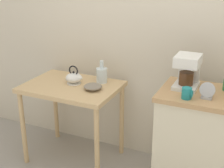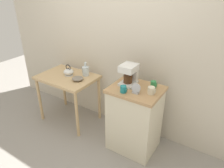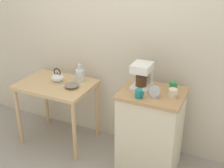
{
  "view_description": "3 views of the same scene",
  "coord_description": "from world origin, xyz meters",
  "px_view_note": "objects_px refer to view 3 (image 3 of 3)",
  "views": [
    {
      "loc": [
        0.87,
        -2.3,
        1.81
      ],
      "look_at": [
        -0.17,
        -0.03,
        0.86
      ],
      "focal_mm": 51.38,
      "sensor_mm": 36.0,
      "label": 1
    },
    {
      "loc": [
        1.52,
        -2.04,
        2.08
      ],
      "look_at": [
        0.23,
        -0.02,
        0.88
      ],
      "focal_mm": 33.86,
      "sensor_mm": 36.0,
      "label": 2
    },
    {
      "loc": [
        1.26,
        -2.44,
        2.11
      ],
      "look_at": [
        0.16,
        -0.07,
        0.93
      ],
      "focal_mm": 46.0,
      "sensor_mm": 36.0,
      "label": 3
    }
  ],
  "objects_px": {
    "mug_tall_green": "(173,86)",
    "mug_dark_teal": "(139,94)",
    "teakettle": "(58,78)",
    "glass_carafe_vase": "(80,75)",
    "table_clock": "(154,92)",
    "bowl_stoneware": "(72,85)",
    "mug_small_cream": "(173,93)",
    "coffee_maker": "(142,74)"
  },
  "relations": [
    {
      "from": "mug_tall_green",
      "to": "mug_dark_teal",
      "type": "bearing_deg",
      "value": -130.64
    },
    {
      "from": "teakettle",
      "to": "mug_dark_teal",
      "type": "bearing_deg",
      "value": -11.75
    },
    {
      "from": "glass_carafe_vase",
      "to": "mug_dark_teal",
      "type": "distance_m",
      "value": 0.93
    },
    {
      "from": "mug_tall_green",
      "to": "table_clock",
      "type": "xyz_separation_m",
      "value": [
        -0.12,
        -0.23,
        0.01
      ]
    },
    {
      "from": "bowl_stoneware",
      "to": "mug_small_cream",
      "type": "distance_m",
      "value": 1.14
    },
    {
      "from": "bowl_stoneware",
      "to": "teakettle",
      "type": "relative_size",
      "value": 0.88
    },
    {
      "from": "glass_carafe_vase",
      "to": "teakettle",
      "type": "bearing_deg",
      "value": -147.74
    },
    {
      "from": "teakettle",
      "to": "mug_dark_teal",
      "type": "height_order",
      "value": "mug_dark_teal"
    },
    {
      "from": "table_clock",
      "to": "mug_dark_teal",
      "type": "bearing_deg",
      "value": -155.12
    },
    {
      "from": "coffee_maker",
      "to": "table_clock",
      "type": "distance_m",
      "value": 0.27
    },
    {
      "from": "coffee_maker",
      "to": "mug_dark_teal",
      "type": "bearing_deg",
      "value": -77.16
    },
    {
      "from": "glass_carafe_vase",
      "to": "mug_tall_green",
      "type": "relative_size",
      "value": 2.35
    },
    {
      "from": "table_clock",
      "to": "coffee_maker",
      "type": "bearing_deg",
      "value": 136.41
    },
    {
      "from": "coffee_maker",
      "to": "mug_small_cream",
      "type": "relative_size",
      "value": 2.88
    },
    {
      "from": "glass_carafe_vase",
      "to": "mug_dark_teal",
      "type": "relative_size",
      "value": 2.56
    },
    {
      "from": "glass_carafe_vase",
      "to": "coffee_maker",
      "type": "relative_size",
      "value": 0.8
    },
    {
      "from": "teakettle",
      "to": "coffee_maker",
      "type": "distance_m",
      "value": 1.04
    },
    {
      "from": "mug_tall_green",
      "to": "coffee_maker",
      "type": "bearing_deg",
      "value": -169.67
    },
    {
      "from": "coffee_maker",
      "to": "mug_tall_green",
      "type": "height_order",
      "value": "coffee_maker"
    },
    {
      "from": "bowl_stoneware",
      "to": "glass_carafe_vase",
      "type": "relative_size",
      "value": 0.77
    },
    {
      "from": "bowl_stoneware",
      "to": "mug_dark_teal",
      "type": "distance_m",
      "value": 0.87
    },
    {
      "from": "mug_dark_teal",
      "to": "mug_small_cream",
      "type": "bearing_deg",
      "value": 26.82
    },
    {
      "from": "glass_carafe_vase",
      "to": "mug_dark_teal",
      "type": "bearing_deg",
      "value": -22.8
    },
    {
      "from": "teakettle",
      "to": "mug_small_cream",
      "type": "relative_size",
      "value": 2.02
    },
    {
      "from": "glass_carafe_vase",
      "to": "table_clock",
      "type": "relative_size",
      "value": 1.72
    },
    {
      "from": "glass_carafe_vase",
      "to": "mug_small_cream",
      "type": "xyz_separation_m",
      "value": [
        1.14,
        -0.22,
        0.1
      ]
    },
    {
      "from": "mug_dark_teal",
      "to": "mug_tall_green",
      "type": "bearing_deg",
      "value": 49.36
    },
    {
      "from": "bowl_stoneware",
      "to": "coffee_maker",
      "type": "height_order",
      "value": "coffee_maker"
    },
    {
      "from": "teakettle",
      "to": "mug_tall_green",
      "type": "bearing_deg",
      "value": 2.87
    },
    {
      "from": "mug_small_cream",
      "to": "table_clock",
      "type": "height_order",
      "value": "table_clock"
    },
    {
      "from": "mug_dark_teal",
      "to": "table_clock",
      "type": "height_order",
      "value": "table_clock"
    },
    {
      "from": "bowl_stoneware",
      "to": "mug_tall_green",
      "type": "xyz_separation_m",
      "value": [
        1.09,
        0.13,
        0.14
      ]
    },
    {
      "from": "glass_carafe_vase",
      "to": "mug_dark_teal",
      "type": "height_order",
      "value": "mug_dark_teal"
    },
    {
      "from": "mug_small_cream",
      "to": "mug_tall_green",
      "type": "distance_m",
      "value": 0.15
    },
    {
      "from": "coffee_maker",
      "to": "mug_tall_green",
      "type": "bearing_deg",
      "value": 10.33
    },
    {
      "from": "mug_small_cream",
      "to": "teakettle",
      "type": "bearing_deg",
      "value": 176.66
    },
    {
      "from": "coffee_maker",
      "to": "table_clock",
      "type": "xyz_separation_m",
      "value": [
        0.18,
        -0.17,
        -0.09
      ]
    },
    {
      "from": "table_clock",
      "to": "bowl_stoneware",
      "type": "bearing_deg",
      "value": 174.17
    },
    {
      "from": "coffee_maker",
      "to": "mug_tall_green",
      "type": "distance_m",
      "value": 0.32
    },
    {
      "from": "glass_carafe_vase",
      "to": "mug_small_cream",
      "type": "distance_m",
      "value": 1.16
    },
    {
      "from": "glass_carafe_vase",
      "to": "mug_small_cream",
      "type": "bearing_deg",
      "value": -10.72
    },
    {
      "from": "coffee_maker",
      "to": "mug_dark_teal",
      "type": "relative_size",
      "value": 3.18
    }
  ]
}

